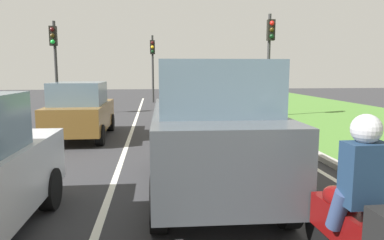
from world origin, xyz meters
TOP-DOWN VIEW (x-y plane):
  - ground_plane at (0.00, 14.00)m, footprint 60.00×60.00m
  - lane_line_center at (-0.70, 14.00)m, footprint 0.12×32.00m
  - lane_line_right_edge at (3.60, 14.00)m, footprint 0.12×32.00m
  - curb_right at (4.10, 14.00)m, footprint 0.24×48.00m
  - car_suv_ahead at (1.04, 8.29)m, footprint 2.07×4.55m
  - car_hatchback_far at (-2.21, 13.73)m, footprint 1.73×3.70m
  - motorcycle at (2.01, 5.27)m, footprint 0.41×1.90m
  - rider_person at (2.01, 5.32)m, footprint 0.51×0.41m
  - traffic_light_near_right at (5.27, 17.87)m, footprint 0.32×0.50m
  - traffic_light_overhead_left at (-4.51, 19.82)m, footprint 0.32×0.50m
  - traffic_light_far_median at (0.07, 26.32)m, footprint 0.32×0.50m

SIDE VIEW (x-z plane):
  - ground_plane at x=0.00m, z-range 0.00..0.00m
  - lane_line_center at x=-0.70m, z-range 0.00..0.01m
  - lane_line_right_edge at x=3.60m, z-range 0.00..0.01m
  - curb_right at x=4.10m, z-range 0.00..0.12m
  - motorcycle at x=2.01m, z-range 0.07..1.08m
  - car_hatchback_far at x=-2.21m, z-range -0.01..1.77m
  - car_suv_ahead at x=1.04m, z-range 0.03..2.31m
  - rider_person at x=2.01m, z-range 0.61..1.77m
  - traffic_light_far_median at x=0.07m, z-range 0.74..5.20m
  - traffic_light_overhead_left at x=-4.51m, z-range 0.78..5.23m
  - traffic_light_near_right at x=5.27m, z-range 0.81..5.43m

